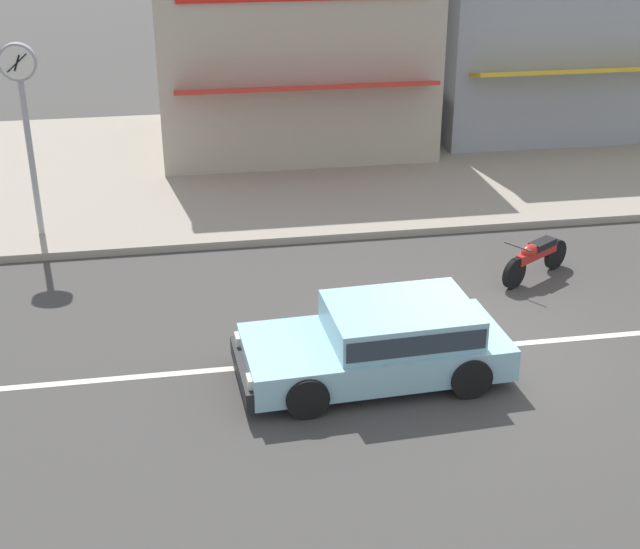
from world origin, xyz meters
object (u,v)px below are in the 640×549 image
Objects in this scene: shopfront_mid_block at (290,51)px; motorcycle_1 at (535,257)px; street_clock at (22,93)px; hatchback_pale_blue_2 at (383,339)px; shopfront_corner_warung at (555,40)px.

motorcycle_1 is at bearing -70.56° from shopfront_mid_block.
shopfront_mid_block is (5.80, 5.66, -0.46)m from street_clock.
street_clock is at bearing -135.69° from shopfront_mid_block.
hatchback_pale_blue_2 is 0.58× the size of shopfront_mid_block.
hatchback_pale_blue_2 is 4.48m from motorcycle_1.
shopfront_corner_warung reaches higher than street_clock.
shopfront_mid_block is (-7.20, -0.10, -0.05)m from shopfront_corner_warung.
street_clock is 0.55× the size of shopfront_mid_block.
street_clock is (-5.49, 6.14, 2.37)m from hatchback_pale_blue_2.
street_clock is at bearing 131.81° from hatchback_pale_blue_2.
motorcycle_1 is 0.42× the size of street_clock.
hatchback_pale_blue_2 is 0.58× the size of shopfront_corner_warung.
shopfront_mid_block reaches higher than motorcycle_1.
shopfront_corner_warung reaches higher than hatchback_pale_blue_2.
hatchback_pale_blue_2 is 8.57m from street_clock.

